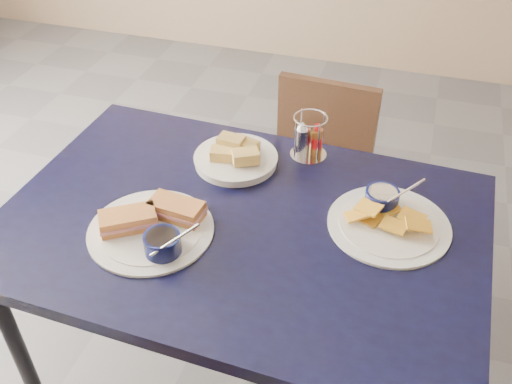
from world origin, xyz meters
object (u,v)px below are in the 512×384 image
(chair_far, at_px, (315,172))
(dining_table, at_px, (241,238))
(bread_basket, at_px, (236,157))
(sandwich_plate, at_px, (154,226))
(condiment_caddy, at_px, (308,139))
(plantain_plate, at_px, (387,216))

(chair_far, bearing_deg, dining_table, -96.43)
(dining_table, distance_m, bread_basket, 0.27)
(sandwich_plate, height_order, bread_basket, sandwich_plate)
(sandwich_plate, xyz_separation_m, condiment_caddy, (0.29, 0.45, 0.03))
(dining_table, distance_m, sandwich_plate, 0.24)
(bread_basket, bearing_deg, condiment_caddy, 28.06)
(chair_far, distance_m, bread_basket, 0.56)
(plantain_plate, bearing_deg, sandwich_plate, -158.87)
(chair_far, height_order, sandwich_plate, sandwich_plate)
(dining_table, relative_size, plantain_plate, 4.07)
(chair_far, height_order, condiment_caddy, condiment_caddy)
(chair_far, relative_size, plantain_plate, 2.49)
(chair_far, bearing_deg, bread_basket, -111.58)
(chair_far, xyz_separation_m, condiment_caddy, (0.02, -0.32, 0.36))
(chair_far, bearing_deg, condiment_caddy, -85.80)
(sandwich_plate, relative_size, plantain_plate, 1.03)
(dining_table, xyz_separation_m, plantain_plate, (0.36, 0.11, 0.08))
(dining_table, xyz_separation_m, sandwich_plate, (-0.20, -0.11, 0.09))
(sandwich_plate, bearing_deg, bread_basket, 73.62)
(condiment_caddy, bearing_deg, chair_far, 94.20)
(plantain_plate, bearing_deg, bread_basket, 163.79)
(plantain_plate, bearing_deg, condiment_caddy, 138.57)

